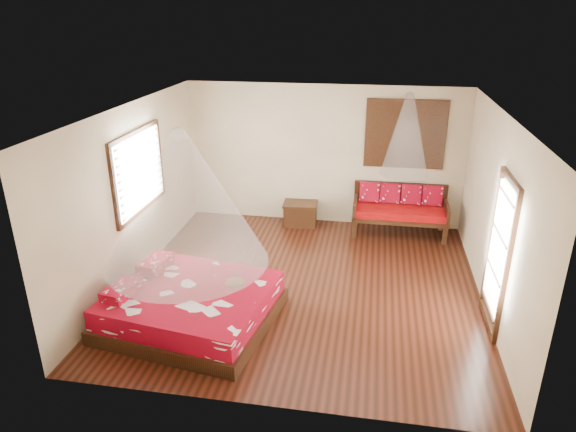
{
  "coord_description": "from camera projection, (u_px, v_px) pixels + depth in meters",
  "views": [
    {
      "loc": [
        0.98,
        -7.16,
        4.15
      ],
      "look_at": [
        -0.27,
        0.08,
        1.15
      ],
      "focal_mm": 32.0,
      "sensor_mm": 36.0,
      "label": 1
    }
  ],
  "objects": [
    {
      "name": "wine_tray",
      "position": [
        235.0,
        280.0,
        7.27
      ],
      "size": [
        0.28,
        0.28,
        0.23
      ],
      "rotation": [
        0.0,
        0.0,
        0.43
      ],
      "color": "brown",
      "rests_on": "bed"
    },
    {
      "name": "bed",
      "position": [
        191.0,
        305.0,
        7.23
      ],
      "size": [
        2.48,
        2.3,
        0.65
      ],
      "rotation": [
        0.0,
        0.0,
        -0.16
      ],
      "color": "black",
      "rests_on": "floor"
    },
    {
      "name": "window_left",
      "position": [
        139.0,
        172.0,
        8.22
      ],
      "size": [
        0.1,
        1.74,
        1.34
      ],
      "color": "black",
      "rests_on": "wall_left"
    },
    {
      "name": "glazed_door",
      "position": [
        498.0,
        255.0,
        6.88
      ],
      "size": [
        0.08,
        1.02,
        2.16
      ],
      "color": "black",
      "rests_on": "floor"
    },
    {
      "name": "room",
      "position": [
        305.0,
        204.0,
        7.73
      ],
      "size": [
        5.54,
        5.54,
        2.84
      ],
      "color": "black",
      "rests_on": "ground"
    },
    {
      "name": "storage_chest",
      "position": [
        300.0,
        214.0,
        10.47
      ],
      "size": [
        0.7,
        0.53,
        0.47
      ],
      "rotation": [
        0.0,
        0.0,
        0.04
      ],
      "color": "black",
      "rests_on": "floor"
    },
    {
      "name": "mosquito_net_daybed",
      "position": [
        407.0,
        135.0,
        9.31
      ],
      "size": [
        0.88,
        0.88,
        1.5
      ],
      "primitive_type": "cone",
      "color": "white",
      "rests_on": "ceiling"
    },
    {
      "name": "shutter_panel",
      "position": [
        405.0,
        134.0,
        9.77
      ],
      "size": [
        1.52,
        0.06,
        1.32
      ],
      "color": "black",
      "rests_on": "wall_back"
    },
    {
      "name": "mosquito_net_main",
      "position": [
        183.0,
        199.0,
        6.62
      ],
      "size": [
        2.18,
        2.18,
        1.8
      ],
      "primitive_type": "cone",
      "color": "white",
      "rests_on": "ceiling"
    },
    {
      "name": "daybed",
      "position": [
        400.0,
        208.0,
        9.99
      ],
      "size": [
        1.81,
        0.8,
        0.95
      ],
      "color": "black",
      "rests_on": "floor"
    }
  ]
}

